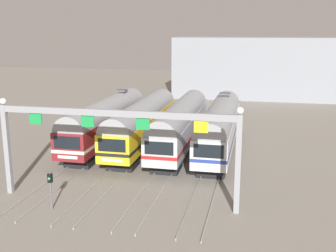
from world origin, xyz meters
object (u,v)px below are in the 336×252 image
catenary_gantry (115,130)px  yard_signal_mast (50,184)px  commuter_train_stainless (180,123)px  commuter_train_yellow (143,121)px  commuter_train_maroon (106,120)px  commuter_train_silver (220,125)px

catenary_gantry → yard_signal_mast: bearing=-151.7°
commuter_train_stainless → commuter_train_yellow: bearing=180.0°
commuter_train_stainless → yard_signal_mast: size_ratio=7.13×
commuter_train_maroon → commuter_train_silver: size_ratio=1.00×
commuter_train_stainless → catenary_gantry: catenary_gantry is taller
commuter_train_yellow → commuter_train_silver: size_ratio=1.00×
catenary_gantry → commuter_train_yellow: bearing=98.1°
commuter_train_silver → catenary_gantry: catenary_gantry is taller
yard_signal_mast → commuter_train_silver: bearing=58.4°
commuter_train_stainless → commuter_train_silver: commuter_train_silver is taller
commuter_train_maroon → catenary_gantry: catenary_gantry is taller
commuter_train_maroon → commuter_train_stainless: bearing=-0.0°
commuter_train_maroon → yard_signal_mast: 15.70m
commuter_train_silver → catenary_gantry: bearing=-113.0°
commuter_train_stainless → commuter_train_silver: (3.82, 0.00, 0.00)m
commuter_train_yellow → commuter_train_silver: 7.65m
commuter_train_maroon → commuter_train_stainless: 7.65m
commuter_train_maroon → catenary_gantry: size_ratio=1.08×
catenary_gantry → yard_signal_mast: catenary_gantry is taller
commuter_train_yellow → catenary_gantry: catenary_gantry is taller
commuter_train_stainless → commuter_train_maroon: bearing=180.0°
commuter_train_yellow → commuter_train_silver: commuter_train_silver is taller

